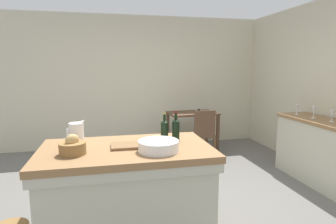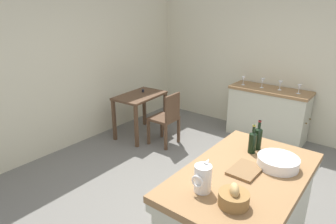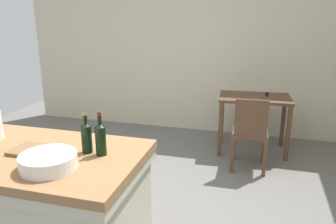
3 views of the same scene
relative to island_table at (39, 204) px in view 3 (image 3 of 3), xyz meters
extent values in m
plane|color=#66635E|center=(0.46, 0.65, -0.48)|extent=(6.76, 6.76, 0.00)
cube|color=beige|center=(0.46, 3.25, 0.82)|extent=(5.32, 0.12, 2.60)
cube|color=olive|center=(0.00, 0.00, 0.38)|extent=(1.52, 0.90, 0.06)
cube|color=#BCBAA3|center=(0.00, 0.00, 0.31)|extent=(1.50, 0.88, 0.08)
cube|color=#BCBAA3|center=(0.00, 0.00, -0.07)|extent=(1.44, 0.82, 0.83)
cube|color=#513826|center=(1.43, 2.56, 0.26)|extent=(0.94, 0.63, 0.04)
cube|color=#513826|center=(1.04, 2.28, -0.12)|extent=(0.05, 0.05, 0.72)
cube|color=#513826|center=(1.86, 2.35, -0.12)|extent=(0.05, 0.05, 0.72)
cube|color=#513826|center=(1.00, 2.77, -0.12)|extent=(0.05, 0.05, 0.72)
cube|color=#513826|center=(1.83, 2.83, -0.12)|extent=(0.05, 0.05, 0.72)
cylinder|color=black|center=(1.58, 2.62, 0.30)|extent=(0.04, 0.04, 0.05)
cube|color=#513826|center=(1.41, 2.02, -0.03)|extent=(0.41, 0.41, 0.04)
cube|color=#513826|center=(1.42, 1.84, 0.20)|extent=(0.36, 0.04, 0.42)
cube|color=#513826|center=(1.59, 2.20, -0.26)|extent=(0.04, 0.04, 0.43)
cube|color=#513826|center=(1.23, 2.19, -0.26)|extent=(0.04, 0.04, 0.43)
cube|color=#513826|center=(1.60, 1.84, -0.26)|extent=(0.04, 0.04, 0.43)
cube|color=#513826|center=(1.24, 1.83, -0.26)|extent=(0.04, 0.04, 0.43)
cylinder|color=white|center=(0.26, -0.18, 0.46)|extent=(0.35, 0.35, 0.09)
cube|color=brown|center=(0.02, 0.00, 0.42)|extent=(0.31, 0.23, 0.02)
cylinder|color=black|center=(0.48, 0.09, 0.51)|extent=(0.07, 0.07, 0.20)
cone|color=black|center=(0.48, 0.09, 0.62)|extent=(0.07, 0.07, 0.02)
cylinder|color=black|center=(0.48, 0.09, 0.67)|extent=(0.03, 0.03, 0.07)
cylinder|color=maroon|center=(0.48, 0.09, 0.70)|extent=(0.03, 0.03, 0.01)
cylinder|color=black|center=(0.37, 0.10, 0.50)|extent=(0.07, 0.07, 0.19)
cone|color=black|center=(0.37, 0.10, 0.61)|extent=(0.07, 0.07, 0.02)
cylinder|color=black|center=(0.37, 0.10, 0.66)|extent=(0.03, 0.03, 0.07)
cylinder|color=#B29933|center=(0.37, 0.10, 0.68)|extent=(0.03, 0.03, 0.01)
camera|label=1|loc=(-0.17, -2.46, 1.12)|focal=30.02mm
camera|label=2|loc=(-2.05, -0.80, 1.72)|focal=31.10mm
camera|label=3|loc=(1.47, -1.81, 1.35)|focal=35.99mm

